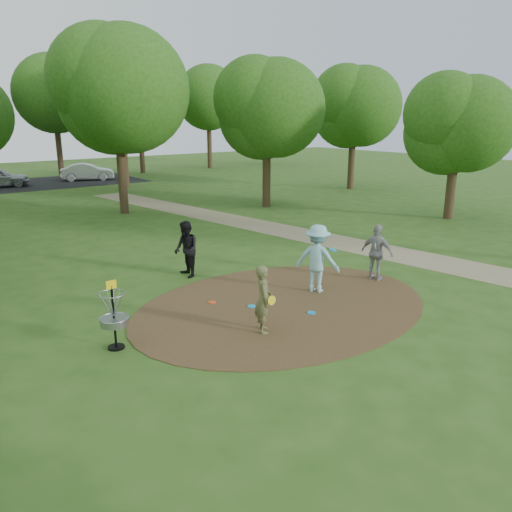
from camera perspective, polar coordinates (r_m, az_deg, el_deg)
ground at (r=13.28m, az=3.17°, el=-5.69°), size 100.00×100.00×0.00m
dirt_clearing at (r=13.28m, az=3.17°, el=-5.65°), size 8.40×8.40×0.02m
footpath at (r=19.11m, az=14.16°, el=0.57°), size 7.55×39.89×0.01m
parking_lot at (r=40.91m, az=-23.13°, el=7.67°), size 14.00×8.00×0.01m
player_observer_with_disc at (r=11.44m, az=0.84°, el=-4.94°), size 0.64×0.70×1.61m
player_throwing_with_disc at (r=14.12m, az=7.03°, el=-0.31°), size 1.38×1.45×1.95m
player_walking_with_disc at (r=15.52m, az=-7.98°, el=0.75°), size 0.77×0.93×1.75m
player_waiting_with_disc at (r=15.48m, az=13.66°, el=0.38°), size 0.64×1.08×1.73m
disc_ground_cyan at (r=13.15m, az=-0.51°, el=-5.76°), size 0.22×0.22×0.02m
disc_ground_blue at (r=12.81m, az=6.35°, el=-6.45°), size 0.22×0.22×0.02m
disc_ground_red at (r=13.47m, az=-5.03°, el=-5.28°), size 0.22×0.22×0.02m
car_right at (r=41.35m, az=-18.71°, el=9.08°), size 4.19×2.69×1.31m
disc_golf_basket at (r=11.04m, az=-15.99°, el=-5.99°), size 0.63×0.63×1.54m
tree_ring at (r=21.92m, az=-13.15°, el=16.32°), size 37.21×45.30×9.19m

